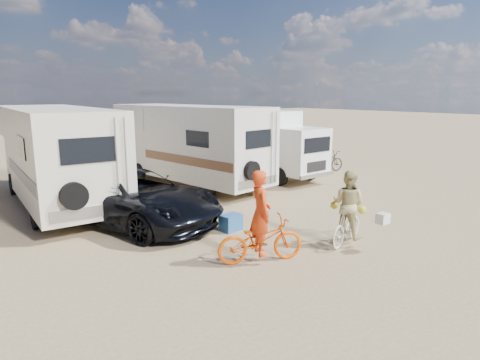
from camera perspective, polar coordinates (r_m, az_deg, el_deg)
ground at (r=11.37m, az=10.90°, el=-7.08°), size 140.00×140.00×0.00m
rv_main at (r=16.87m, az=-6.84°, el=4.64°), size 3.25×7.59×3.15m
rv_left at (r=14.92m, az=-23.63°, el=2.87°), size 2.85×8.05×3.17m
box_truck at (r=18.40m, az=3.79°, el=4.87°), size 2.13×5.61×2.89m
dark_suv at (r=12.17m, az=-14.31°, el=-2.30°), size 4.06×5.92×1.50m
bike_man at (r=9.22m, az=2.77°, el=-8.09°), size 2.01×1.33×1.00m
bike_woman at (r=10.60m, az=14.30°, el=-6.01°), size 1.60×0.83×0.92m
rider_man at (r=9.08m, az=2.80°, el=-5.55°), size 0.67×0.79×1.86m
rider_woman at (r=10.49m, az=14.40°, el=-4.11°), size 0.82×0.94×1.65m
bike_parked at (r=20.00m, az=11.60°, el=2.46°), size 1.98×0.99×1.00m
cooler at (r=11.32m, az=-1.26°, el=-5.79°), size 0.60×0.47×0.44m
crate at (r=15.35m, az=1.85°, el=-1.30°), size 0.48×0.48×0.34m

